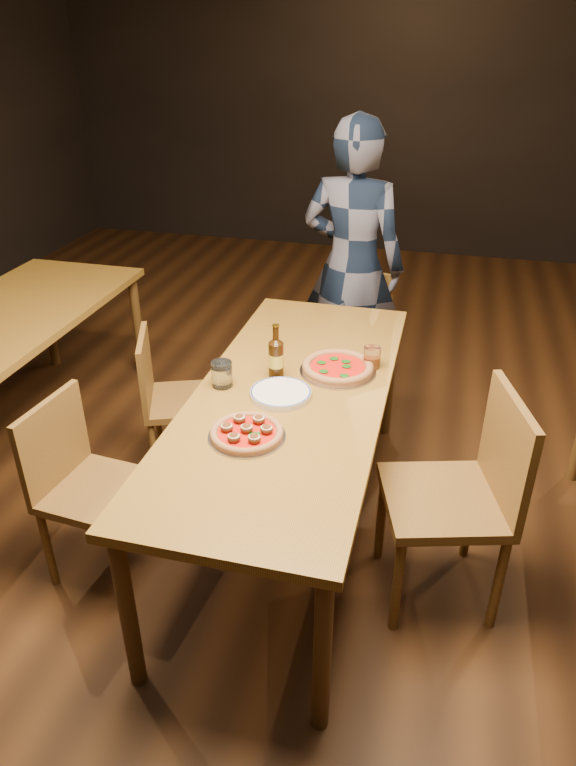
% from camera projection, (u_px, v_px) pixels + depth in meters
% --- Properties ---
extents(ground, '(9.00, 9.00, 0.00)m').
position_uv_depth(ground, '(291.00, 526.00, 3.08)').
color(ground, black).
extents(room_shell, '(9.00, 9.00, 9.00)m').
position_uv_depth(room_shell, '(292.00, 111.00, 2.18)').
color(room_shell, black).
rests_on(room_shell, ground).
extents(table_main, '(0.80, 2.00, 0.75)m').
position_uv_depth(table_main, '(291.00, 406.00, 2.75)').
color(table_main, brown).
rests_on(table_main, ground).
extents(chair_main_nw, '(0.43, 0.43, 0.85)m').
position_uv_depth(chair_main_nw, '(98.00, 490.00, 2.66)').
color(chair_main_nw, '#5A3517').
rests_on(chair_main_nw, ground).
extents(chair_main_sw, '(0.49, 0.49, 0.82)m').
position_uv_depth(chair_main_sw, '(184.00, 400.00, 3.33)').
color(chair_main_sw, '#5A3517').
rests_on(chair_main_sw, ground).
extents(chair_main_e, '(0.57, 0.57, 0.98)m').
position_uv_depth(chair_main_e, '(444.00, 498.00, 2.51)').
color(chair_main_e, '#5A3517').
rests_on(chair_main_e, ground).
extents(chair_end, '(0.51, 0.51, 0.85)m').
position_uv_depth(chair_end, '(346.00, 337.00, 3.96)').
color(chair_end, '#5A3517').
rests_on(chair_end, ground).
extents(pizza_meatball, '(0.30, 0.30, 0.05)m').
position_uv_depth(pizza_meatball, '(247.00, 432.00, 2.41)').
color(pizza_meatball, '#B7B7BF').
rests_on(pizza_meatball, table_main).
extents(pizza_margherita, '(0.34, 0.34, 0.05)m').
position_uv_depth(pizza_margherita, '(338.00, 368.00, 2.86)').
color(pizza_margherita, '#B7B7BF').
rests_on(pizza_margherita, table_main).
extents(plate_stack, '(0.26, 0.26, 0.02)m').
position_uv_depth(plate_stack, '(281.00, 394.00, 2.68)').
color(plate_stack, white).
rests_on(plate_stack, table_main).
extents(beer_bottle, '(0.07, 0.07, 0.24)m').
position_uv_depth(beer_bottle, '(276.00, 359.00, 2.80)').
color(beer_bottle, black).
rests_on(beer_bottle, table_main).
extents(water_glass, '(0.09, 0.09, 0.11)m').
position_uv_depth(water_glass, '(222.00, 374.00, 2.74)').
color(water_glass, white).
rests_on(water_glass, table_main).
extents(amber_glass, '(0.08, 0.08, 0.10)m').
position_uv_depth(amber_glass, '(372.00, 357.00, 2.89)').
color(amber_glass, '#A94A13').
rests_on(amber_glass, table_main).
extents(diner, '(0.68, 0.50, 1.72)m').
position_uv_depth(diner, '(352.00, 266.00, 3.80)').
color(diner, black).
rests_on(diner, ground).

